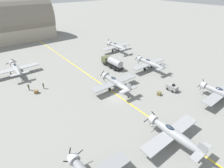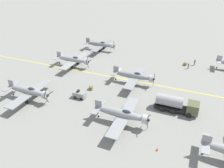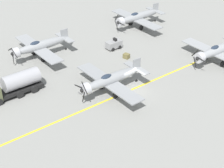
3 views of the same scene
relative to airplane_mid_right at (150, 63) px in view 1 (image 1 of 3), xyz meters
name	(u,v)px [view 1 (image 1 of 3)]	position (x,y,z in m)	size (l,w,h in m)	color
ground_plane	(120,97)	(-16.01, -5.52, -2.01)	(400.00, 400.00, 0.00)	gray
taxiway_stripe	(120,97)	(-16.01, -5.52, -2.01)	(0.30, 160.00, 0.01)	yellow
airplane_mid_right	(150,63)	(0.00, 0.00, 0.00)	(12.00, 9.98, 3.65)	gray
airplane_near_center	(173,133)	(-17.84, -20.55, 0.00)	(12.00, 9.98, 3.65)	#919497
airplane_far_left	(16,68)	(-31.48, 20.12, 0.00)	(12.00, 9.98, 3.65)	#989B9D
airplane_near_right	(222,93)	(0.00, -20.09, 0.00)	(12.00, 9.98, 3.65)	gray
airplane_far_right	(116,46)	(2.20, 17.95, 0.00)	(12.00, 9.98, 3.73)	gray
airplane_mid_center	(115,82)	(-14.80, -2.49, 0.00)	(12.00, 9.98, 3.65)	gray
fuel_tanker	(112,62)	(-7.41, 8.16, -0.50)	(2.68, 8.00, 2.98)	black
tow_tractor	(172,87)	(-4.48, -11.06, -1.22)	(1.57, 2.60, 1.79)	gray
ground_crew_walking	(29,87)	(-31.25, 9.81, -1.07)	(0.37, 0.37, 1.72)	#515638
ground_crew_inspecting	(43,85)	(-28.24, 8.45, -1.13)	(0.35, 0.35, 1.62)	#515638
supply_crate_by_tanker	(159,93)	(-8.41, -10.50, -1.63)	(0.91, 0.76, 0.76)	brown
supply_crate_mid_lane	(36,92)	(-30.30, 7.48, -1.64)	(0.89, 0.74, 0.74)	brown
traffic_cone	(141,58)	(4.02, 7.09, -1.74)	(0.36, 0.36, 0.55)	orange
hangar	(9,21)	(-24.30, 58.07, 5.77)	(33.63, 18.89, 18.89)	#B2A893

